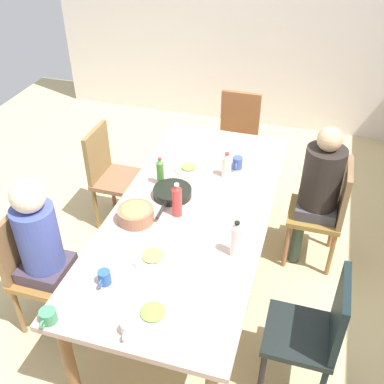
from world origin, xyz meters
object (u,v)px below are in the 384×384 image
(plate_2, at_px, (153,313))
(bottle_1, at_px, (160,172))
(cup_1, at_px, (128,329))
(bottle_3, at_px, (226,165))
(chair_4, at_px, (315,330))
(cup_3, at_px, (48,316))
(cup_2, at_px, (104,278))
(serving_pan, at_px, (172,193))
(chair_5, at_px, (327,209))
(chair_2, at_px, (35,265))
(chair_1, at_px, (237,134))
(bowl_0, at_px, (135,214))
(chair_0, at_px, (110,172))
(cup_0, at_px, (237,163))
(bottle_2, at_px, (177,200))
(person_2, at_px, (42,245))
(dining_table, at_px, (192,217))
(bottle_0, at_px, (236,239))
(plate_1, at_px, (189,168))
(plate_0, at_px, (154,257))

(plate_2, relative_size, bottle_1, 1.12)
(cup_1, distance_m, bottle_3, 1.53)
(chair_4, height_order, cup_3, chair_4)
(cup_2, bearing_deg, serving_pan, 173.60)
(chair_4, relative_size, bottle_3, 4.44)
(chair_4, xyz_separation_m, chair_5, (-1.16, 0.00, 0.00))
(chair_2, relative_size, serving_pan, 1.99)
(chair_1, height_order, chair_5, same)
(bowl_0, height_order, cup_1, bowl_0)
(chair_0, height_order, bottle_1, bottle_1)
(cup_1, height_order, bottle_3, bottle_3)
(cup_0, xyz_separation_m, bottle_2, (0.67, -0.27, 0.07))
(chair_0, bearing_deg, cup_1, 28.42)
(chair_4, distance_m, bottle_3, 1.34)
(person_2, distance_m, bottle_1, 0.96)
(dining_table, xyz_separation_m, bottle_3, (-0.47, 0.13, 0.16))
(bowl_0, bearing_deg, bottle_2, 119.21)
(cup_2, bearing_deg, chair_5, 139.05)
(chair_5, xyz_separation_m, bottle_0, (0.92, -0.53, 0.34))
(bottle_3, bearing_deg, chair_0, -96.14)
(chair_0, relative_size, serving_pan, 1.99)
(person_2, relative_size, chair_5, 1.33)
(cup_2, bearing_deg, chair_0, -155.37)
(bottle_1, bearing_deg, dining_table, 53.33)
(chair_5, relative_size, serving_pan, 1.99)
(bottle_2, xyz_separation_m, bottle_3, (-0.55, 0.21, -0.02))
(bottle_0, bearing_deg, plate_1, -146.50)
(bottle_3, bearing_deg, plate_2, -2.81)
(bottle_0, xyz_separation_m, bottle_1, (-0.57, -0.68, -0.01))
(cup_3, bearing_deg, chair_2, -138.52)
(chair_0, distance_m, cup_0, 1.12)
(bottle_1, bearing_deg, serving_pan, 47.48)
(person_2, relative_size, bowl_0, 5.03)
(chair_2, relative_size, plate_2, 3.58)
(chair_1, relative_size, cup_3, 7.33)
(bottle_3, bearing_deg, chair_1, -173.23)
(chair_2, height_order, chair_4, same)
(person_2, bearing_deg, plate_0, 95.00)
(cup_2, distance_m, bottle_1, 1.01)
(chair_0, height_order, chair_2, same)
(cup_2, height_order, bottle_1, bottle_1)
(plate_0, bearing_deg, person_2, -85.00)
(serving_pan, height_order, cup_2, cup_2)
(person_2, relative_size, cup_3, 9.73)
(cup_2, distance_m, bottle_0, 0.79)
(person_2, bearing_deg, chair_5, 124.15)
(plate_2, height_order, serving_pan, serving_pan)
(dining_table, relative_size, person_2, 1.94)
(bottle_1, relative_size, bottle_3, 1.10)
(dining_table, relative_size, plate_1, 10.68)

